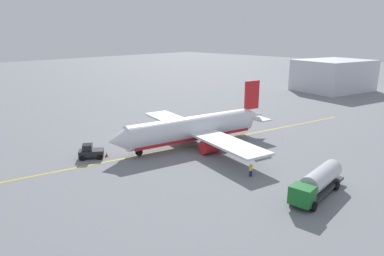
# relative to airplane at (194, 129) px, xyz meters

# --- Properties ---
(ground_plane) EXTENTS (400.00, 400.00, 0.00)m
(ground_plane) POSITION_rel_airplane_xyz_m (0.44, -0.11, -2.80)
(ground_plane) COLOR slate
(airplane) EXTENTS (30.31, 31.67, 9.96)m
(airplane) POSITION_rel_airplane_xyz_m (0.00, 0.00, 0.00)
(airplane) COLOR white
(airplane) RESTS_ON ground
(fuel_tanker) EXTENTS (10.99, 3.31, 3.15)m
(fuel_tanker) POSITION_rel_airplane_xyz_m (3.88, 23.54, -1.07)
(fuel_tanker) COLOR #2D2D33
(fuel_tanker) RESTS_ON ground
(pushback_tug) EXTENTS (4.10, 3.85, 2.20)m
(pushback_tug) POSITION_rel_airplane_xyz_m (15.64, -6.75, -1.79)
(pushback_tug) COLOR #232328
(pushback_tug) RESTS_ON ground
(refueling_worker) EXTENTS (0.63, 0.55, 1.71)m
(refueling_worker) POSITION_rel_airplane_xyz_m (4.53, 14.68, -1.97)
(refueling_worker) COLOR navy
(refueling_worker) RESTS_ON ground
(safety_cone_nose) EXTENTS (0.54, 0.54, 0.60)m
(safety_cone_nose) POSITION_rel_airplane_xyz_m (13.58, -5.65, -2.50)
(safety_cone_nose) COLOR #F2590F
(safety_cone_nose) RESTS_ON ground
(distant_hangar) EXTENTS (25.75, 22.16, 9.80)m
(distant_hangar) POSITION_rel_airplane_xyz_m (-72.58, -7.26, 2.10)
(distant_hangar) COLOR silver
(distant_hangar) RESTS_ON ground
(taxi_line_marking) EXTENTS (73.90, 18.41, 0.01)m
(taxi_line_marking) POSITION_rel_airplane_xyz_m (0.44, -0.11, -2.79)
(taxi_line_marking) COLOR yellow
(taxi_line_marking) RESTS_ON ground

